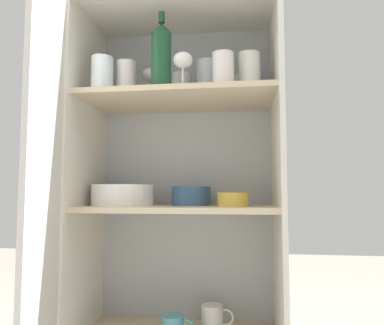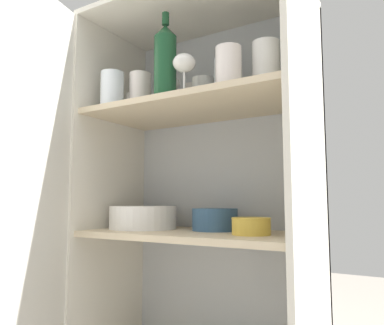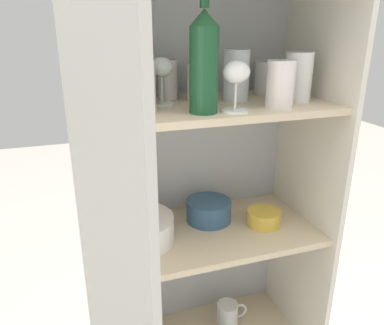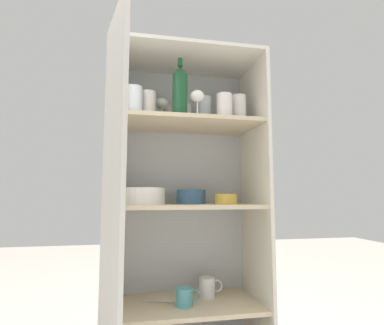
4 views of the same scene
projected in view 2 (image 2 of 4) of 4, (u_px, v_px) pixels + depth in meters
The scene contains 22 objects.
cupboard_back_panel at pixel (222, 230), 1.38m from camera, with size 0.76×0.02×1.52m, color #B2B7BC.
cupboard_side_left at pixel (111, 229), 1.41m from camera, with size 0.02×0.40×1.52m, color silver.
cupboard_side_right at pixel (311, 240), 1.03m from camera, with size 0.02×0.40×1.52m, color silver.
cupboard_top_panel at pixel (195, 9), 1.30m from camera, with size 0.76×0.40×0.02m, color silver.
shelf_board_middle at pixel (195, 235), 1.22m from camera, with size 0.72×0.37×0.02m, color beige.
shelf_board_upper at pixel (195, 109), 1.26m from camera, with size 0.72×0.37×0.02m, color beige.
cupboard_door at pixel (26, 238), 1.06m from camera, with size 0.11×0.37×1.52m.
tumbler_glass_0 at pixel (140, 92), 1.33m from camera, with size 0.08×0.08×0.13m.
tumbler_glass_1 at pixel (229, 69), 1.09m from camera, with size 0.08×0.08×0.13m.
tumbler_glass_2 at pixel (202, 94), 1.31m from camera, with size 0.08×0.08×0.11m.
tumbler_glass_3 at pixel (225, 81), 1.24m from camera, with size 0.08×0.08×0.15m.
tumbler_glass_4 at pixel (134, 106), 1.46m from camera, with size 0.06×0.06×0.10m.
tumbler_glass_5 at pixel (192, 100), 1.41m from camera, with size 0.06×0.06×0.12m.
tumbler_glass_6 at pixel (273, 87), 1.22m from camera, with size 0.07×0.07×0.11m.
tumbler_glass_7 at pixel (266, 66), 1.09m from camera, with size 0.08×0.08×0.14m.
tumbler_glass_8 at pixel (112, 90), 1.31m from camera, with size 0.08×0.08×0.13m.
wine_glass_0 at pixel (170, 87), 1.36m from camera, with size 0.07×0.07×0.13m.
wine_glass_1 at pixel (184, 66), 1.15m from camera, with size 0.07×0.07×0.13m.
wine_bottle at pixel (165, 62), 1.21m from camera, with size 0.07×0.07×0.29m.
plate_stack_white at pixel (143, 217), 1.35m from camera, with size 0.24×0.24×0.08m.
mixing_bowl_large at pixel (215, 219), 1.26m from camera, with size 0.15×0.15×0.07m.
serving_bowl_small at pixel (251, 225), 1.10m from camera, with size 0.11×0.11×0.05m.
Camera 2 is at (0.63, -0.88, 0.86)m, focal length 35.00 mm.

